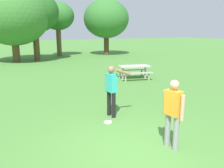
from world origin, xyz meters
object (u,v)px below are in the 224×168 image
Objects in this scene: person_thrower at (112,87)px; tree_far_right at (13,14)px; frisbee at (108,122)px; tree_back_right at (106,19)px; person_catcher at (173,110)px; picnic_table_near at (134,69)px; tree_back_left at (58,16)px; tree_slender_mid at (34,12)px.

person_thrower is 15.65m from tree_far_right.
frisbee is 0.04× the size of tree_back_right.
person_catcher reaches higher than picnic_table_near.
tree_back_left is at bearing 92.36° from picnic_table_near.
person_catcher is at bearing -90.48° from tree_slender_mid.
person_thrower is at bearing 96.68° from person_catcher.
tree_slender_mid is (1.76, 0.23, 0.26)m from tree_far_right.
tree_slender_mid reaches higher than person_catcher.
tree_slender_mid is at bearing 87.17° from frisbee.
tree_slender_mid is 7.87m from tree_back_right.
tree_far_right is (-0.97, 15.75, 3.92)m from frisbee.
tree_slender_mid reaches higher than tree_back_left.
person_catcher is 18.14m from tree_far_right.
tree_far_right is 1.08× the size of tree_slender_mid.
person_catcher is 21.37m from tree_back_right.
person_catcher is at bearing -97.99° from tree_back_left.
person_thrower is at bearing -99.95° from tree_back_left.
person_thrower is at bearing -85.10° from tree_far_right.
frisbee is 0.04× the size of tree_slender_mid.
person_thrower reaches higher than frisbee.
tree_back_right is at bearing 70.85° from picnic_table_near.
person_thrower is at bearing 51.26° from frisbee.
tree_back_left is (3.23, 18.38, 3.06)m from person_thrower.
tree_slender_mid is at bearing 89.52° from person_catcher.
tree_far_right reaches higher than tree_back_left.
tree_back_left reaches higher than picnic_table_near.
picnic_table_near is at bearing -72.94° from tree_slender_mid.
person_catcher is 0.25× the size of tree_far_right.
tree_far_right reaches higher than frisbee.
tree_back_left is (3.57, 18.81, 4.00)m from frisbee.
tree_far_right reaches higher than person_thrower.
picnic_table_near is at bearing 63.92° from person_catcher.
person_thrower is 2.52m from person_catcher.
frisbee is 19.90m from tree_back_right.
tree_back_right is (9.45, 1.85, -0.10)m from tree_far_right.
tree_back_left is at bearing 80.05° from person_thrower.
tree_back_right reaches higher than person_catcher.
tree_back_right reaches higher than picnic_table_near.
person_catcher is 7.97m from picnic_table_near.
tree_far_right reaches higher than picnic_table_near.
picnic_table_near reaches higher than frisbee.
tree_slender_mid is at bearing 88.36° from person_thrower.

